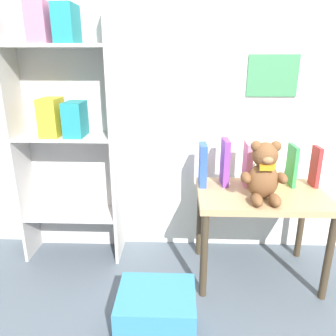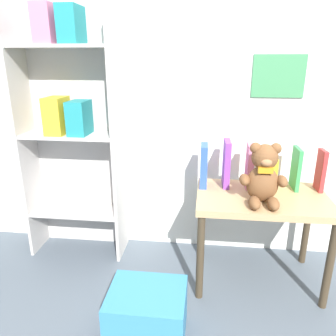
# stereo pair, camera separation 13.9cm
# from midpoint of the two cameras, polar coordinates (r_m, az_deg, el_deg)

# --- Properties ---
(wall_back) EXTENTS (4.80, 0.07, 2.50)m
(wall_back) POSITION_cam_midpoint_polar(r_m,az_deg,el_deg) (2.04, 3.55, 19.11)
(wall_back) COLOR silver
(wall_back) RESTS_ON ground_plane
(bookshelf_side) EXTENTS (0.60, 0.25, 1.58)m
(bookshelf_side) POSITION_cam_midpoint_polar(r_m,az_deg,el_deg) (2.07, -19.22, 8.13)
(bookshelf_side) COLOR #BCB7B2
(bookshelf_side) RESTS_ON ground_plane
(display_table) EXTENTS (0.70, 0.46, 0.53)m
(display_table) POSITION_cam_midpoint_polar(r_m,az_deg,el_deg) (1.89, 13.78, -6.26)
(display_table) COLOR tan
(display_table) RESTS_ON ground_plane
(teddy_bear) EXTENTS (0.24, 0.22, 0.31)m
(teddy_bear) POSITION_cam_midpoint_polar(r_m,az_deg,el_deg) (1.73, 14.18, -0.95)
(teddy_bear) COLOR brown
(teddy_bear) RESTS_ON display_table
(book_standing_blue) EXTENTS (0.04, 0.14, 0.24)m
(book_standing_blue) POSITION_cam_midpoint_polar(r_m,az_deg,el_deg) (1.88, 3.98, 0.56)
(book_standing_blue) COLOR #2D51B7
(book_standing_blue) RESTS_ON display_table
(book_standing_purple) EXTENTS (0.04, 0.15, 0.27)m
(book_standing_purple) POSITION_cam_midpoint_polar(r_m,az_deg,el_deg) (1.91, 7.83, 1.03)
(book_standing_purple) COLOR purple
(book_standing_purple) RESTS_ON display_table
(book_standing_pink) EXTENTS (0.04, 0.13, 0.25)m
(book_standing_pink) POSITION_cam_midpoint_polar(r_m,az_deg,el_deg) (1.92, 11.66, 0.67)
(book_standing_pink) COLOR #D17093
(book_standing_pink) RESTS_ON display_table
(book_standing_yellow) EXTENTS (0.04, 0.13, 0.19)m
(book_standing_yellow) POSITION_cam_midpoint_polar(r_m,az_deg,el_deg) (1.95, 15.36, -0.36)
(book_standing_yellow) COLOR gold
(book_standing_yellow) RESTS_ON display_table
(book_standing_green) EXTENTS (0.02, 0.14, 0.24)m
(book_standing_green) POSITION_cam_midpoint_polar(r_m,az_deg,el_deg) (1.99, 18.91, 0.45)
(book_standing_green) COLOR #33934C
(book_standing_green) RESTS_ON display_table
(book_standing_red) EXTENTS (0.03, 0.10, 0.23)m
(book_standing_red) POSITION_cam_midpoint_polar(r_m,az_deg,el_deg) (2.02, 22.52, 0.22)
(book_standing_red) COLOR red
(book_standing_red) RESTS_ON display_table
(storage_bin) EXTENTS (0.35, 0.29, 0.24)m
(storage_bin) POSITION_cam_midpoint_polar(r_m,az_deg,el_deg) (1.64, -4.67, -24.20)
(storage_bin) COLOR teal
(storage_bin) RESTS_ON ground_plane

